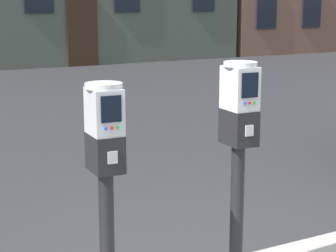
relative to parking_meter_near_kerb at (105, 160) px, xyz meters
name	(u,v)px	position (x,y,z in m)	size (l,w,h in m)	color
parking_meter_near_kerb	(105,160)	(0.00, 0.00, 0.00)	(0.23, 0.26, 1.46)	black
parking_meter_twin_adjacent	(239,135)	(0.95, 0.00, 0.05)	(0.23, 0.26, 1.53)	black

